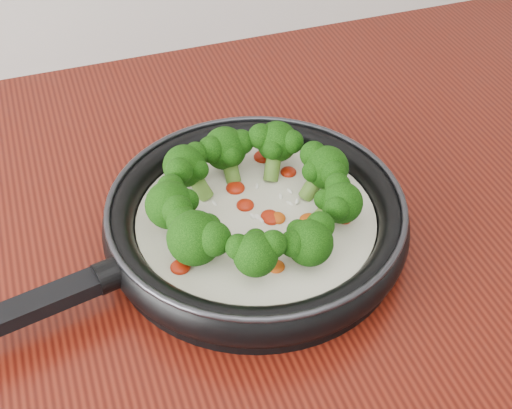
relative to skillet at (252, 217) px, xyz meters
name	(u,v)px	position (x,y,z in m)	size (l,w,h in m)	color
skillet	(252,217)	(0.00, 0.00, 0.00)	(0.52, 0.38, 0.09)	black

